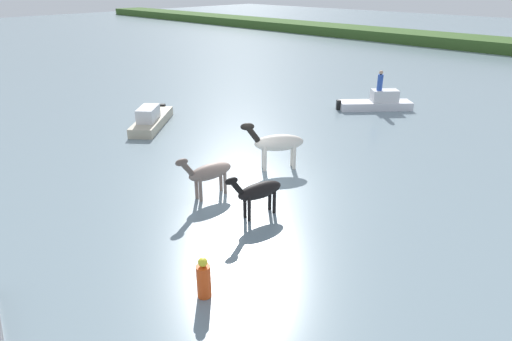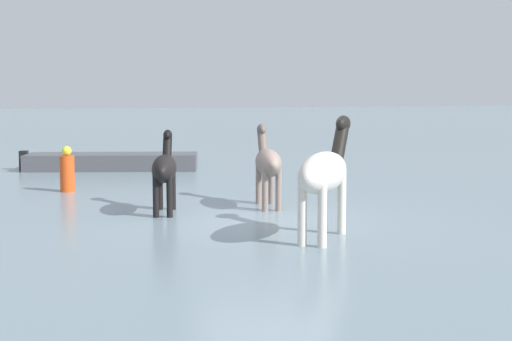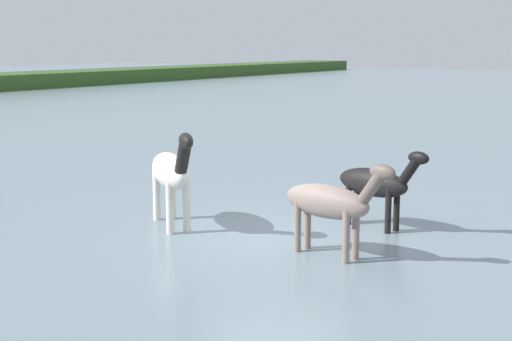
# 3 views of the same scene
# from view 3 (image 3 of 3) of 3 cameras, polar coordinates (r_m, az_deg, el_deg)

# --- Properties ---
(ground_plane) EXTENTS (179.97, 179.97, 0.00)m
(ground_plane) POSITION_cam_3_polar(r_m,az_deg,el_deg) (14.37, 1.15, -5.07)
(ground_plane) COLOR gray
(horse_mid_herd) EXTENTS (1.90, 2.38, 2.06)m
(horse_mid_herd) POSITION_cam_3_polar(r_m,az_deg,el_deg) (14.94, -6.51, -0.10)
(horse_mid_herd) COLOR silver
(horse_mid_herd) RESTS_ON ground_plane
(horse_chestnut_trailing) EXTENTS (0.76, 2.27, 1.75)m
(horse_chestnut_trailing) POSITION_cam_3_polar(r_m,az_deg,el_deg) (12.88, 5.73, -2.46)
(horse_chestnut_trailing) COLOR gray
(horse_chestnut_trailing) RESTS_ON ground_plane
(horse_pinto_flank) EXTENTS (0.86, 2.16, 1.67)m
(horse_pinto_flank) POSITION_cam_3_polar(r_m,az_deg,el_deg) (14.97, 9.19, -0.98)
(horse_pinto_flank) COLOR black
(horse_pinto_flank) RESTS_ON ground_plane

